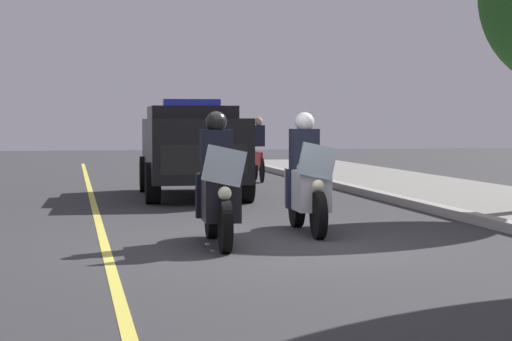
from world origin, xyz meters
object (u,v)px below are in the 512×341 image
object	(u,v)px
police_suv	(192,146)
police_motorcycle_lead_right	(307,184)
cyclist_background	(258,149)
police_motorcycle_lead_left	(218,191)

from	to	relation	value
police_suv	police_motorcycle_lead_right	bearing A→B (deg)	6.92
police_motorcycle_lead_right	cyclist_background	distance (m)	11.54
cyclist_background	police_motorcycle_lead_left	bearing A→B (deg)	-13.46
police_motorcycle_lead_left	police_suv	bearing A→B (deg)	175.26
police_motorcycle_lead_right	police_suv	distance (m)	6.72
police_motorcycle_lead_left	police_suv	size ratio (longest dim) A/B	0.43
police_suv	cyclist_background	bearing A→B (deg)	153.75
police_motorcycle_lead_left	police_motorcycle_lead_right	distance (m)	1.82
police_suv	cyclist_background	distance (m)	5.33
police_motorcycle_lead_left	cyclist_background	xyz separation A→B (m)	(-12.53, 3.00, 0.14)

